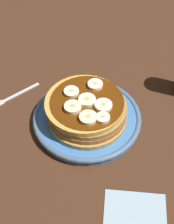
# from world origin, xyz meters

# --- Properties ---
(ground_plane) EXTENTS (1.40, 1.40, 0.03)m
(ground_plane) POSITION_xyz_m (0.00, 0.00, -0.01)
(ground_plane) COLOR #422616
(plate) EXTENTS (0.23, 0.23, 0.02)m
(plate) POSITION_xyz_m (0.00, 0.00, 0.01)
(plate) COLOR #3F72B2
(plate) RESTS_ON ground_plane
(pancake_stack) EXTENTS (0.17, 0.17, 0.05)m
(pancake_stack) POSITION_xyz_m (-0.00, -0.00, 0.04)
(pancake_stack) COLOR #AC8846
(pancake_stack) RESTS_ON plate
(banana_slice_0) EXTENTS (0.04, 0.04, 0.01)m
(banana_slice_0) POSITION_xyz_m (0.00, 0.00, 0.07)
(banana_slice_0) COLOR #EAEEBF
(banana_slice_0) RESTS_ON pancake_stack
(banana_slice_1) EXTENTS (0.03, 0.03, 0.01)m
(banana_slice_1) POSITION_xyz_m (0.02, 0.04, 0.07)
(banana_slice_1) COLOR #FCE7C5
(banana_slice_1) RESTS_ON pancake_stack
(banana_slice_2) EXTENTS (0.04, 0.04, 0.01)m
(banana_slice_2) POSITION_xyz_m (0.03, -0.02, 0.07)
(banana_slice_2) COLOR #FEE0C6
(banana_slice_2) RESTS_ON pancake_stack
(banana_slice_3) EXTENTS (0.03, 0.03, 0.01)m
(banana_slice_3) POSITION_xyz_m (0.03, -0.05, 0.07)
(banana_slice_3) COLOR #F7EDC6
(banana_slice_3) RESTS_ON pancake_stack
(banana_slice_4) EXTENTS (0.03, 0.03, 0.01)m
(banana_slice_4) POSITION_xyz_m (-0.03, -0.02, 0.07)
(banana_slice_4) COLOR #F3EBB8
(banana_slice_4) RESTS_ON pancake_stack
(banana_slice_5) EXTENTS (0.03, 0.03, 0.01)m
(banana_slice_5) POSITION_xyz_m (-0.03, 0.03, 0.07)
(banana_slice_5) COLOR beige
(banana_slice_5) RESTS_ON pancake_stack
(banana_slice_6) EXTENTS (0.04, 0.04, 0.01)m
(banana_slice_6) POSITION_xyz_m (-0.00, -0.05, 0.07)
(banana_slice_6) COLOR #F5EEB7
(banana_slice_6) RESTS_ON pancake_stack
(napkin) EXTENTS (0.12, 0.12, 0.00)m
(napkin) POSITION_xyz_m (0.07, -0.23, 0.00)
(napkin) COLOR #99B2BF
(napkin) RESTS_ON ground_plane
(fork) EXTENTS (0.11, 0.08, 0.01)m
(fork) POSITION_xyz_m (-0.17, 0.08, 0.00)
(fork) COLOR silver
(fork) RESTS_ON ground_plane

